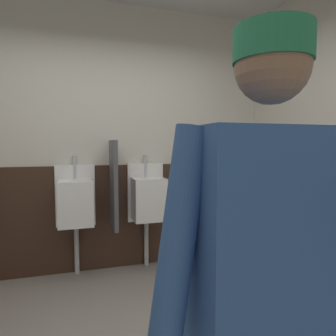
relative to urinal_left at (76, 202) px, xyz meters
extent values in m
cube|color=beige|center=(0.29, 0.22, 0.65)|extent=(4.32, 0.12, 2.85)
cube|color=#382319|center=(0.29, 0.14, -0.21)|extent=(3.72, 0.03, 1.13)
cube|color=white|center=(0.00, 0.13, 0.05)|extent=(0.40, 0.05, 0.65)
cube|color=white|center=(0.00, -0.04, 0.00)|extent=(0.34, 0.30, 0.45)
cylinder|color=#B7BABF|center=(0.00, 0.12, 0.34)|extent=(0.04, 0.04, 0.24)
cylinder|color=#B7BABF|center=(0.00, 0.09, -0.50)|extent=(0.05, 0.05, 0.55)
cube|color=white|center=(0.75, 0.13, 0.05)|extent=(0.40, 0.05, 0.65)
cube|color=white|center=(0.75, -0.04, 0.00)|extent=(0.34, 0.30, 0.45)
cylinder|color=#B7BABF|center=(0.75, 0.12, 0.34)|extent=(0.04, 0.04, 0.24)
cylinder|color=#B7BABF|center=(0.75, 0.09, -0.50)|extent=(0.05, 0.05, 0.55)
cube|color=#4C4C51|center=(0.37, -0.07, 0.17)|extent=(0.04, 0.40, 0.90)
cube|color=#335999|center=(0.51, -2.46, 0.32)|extent=(0.44, 0.24, 0.61)
cylinder|color=#335999|center=(0.24, -2.46, 0.35)|extent=(0.17, 0.09, 0.56)
sphere|color=#8C664C|center=(0.51, -2.46, 0.79)|extent=(0.20, 0.20, 0.20)
cylinder|color=#26724C|center=(0.51, -2.46, 0.84)|extent=(0.21, 0.21, 0.09)
camera|label=1|loc=(-0.01, -3.17, 0.58)|focal=32.54mm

